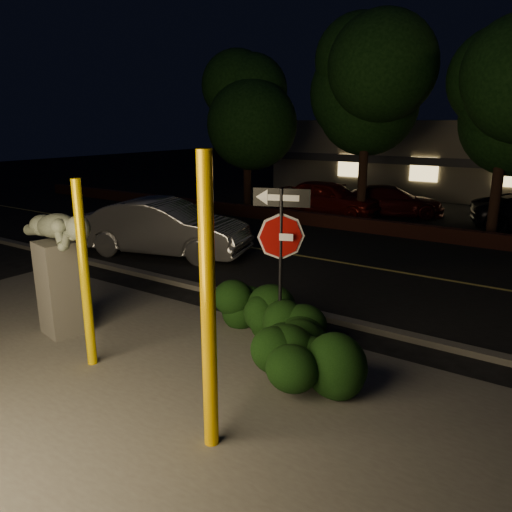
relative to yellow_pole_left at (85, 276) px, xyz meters
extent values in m
plane|color=black|center=(1.30, 11.04, -1.55)|extent=(90.00, 90.00, 0.00)
cube|color=#4C4944|center=(1.30, 0.04, -1.54)|extent=(14.00, 6.00, 0.02)
cube|color=black|center=(1.30, 8.04, -1.55)|extent=(80.00, 8.00, 0.01)
cube|color=#CBB451|center=(1.30, 8.04, -1.54)|extent=(80.00, 0.12, 0.00)
cube|color=#4C4944|center=(1.30, 3.94, -1.49)|extent=(80.00, 0.25, 0.12)
cube|color=#431C15|center=(1.30, 12.34, -1.30)|extent=(40.00, 0.35, 0.50)
cube|color=black|center=(1.30, 18.04, -1.55)|extent=(40.00, 12.00, 0.01)
cube|color=gray|center=(1.30, 26.04, 0.45)|extent=(22.00, 10.00, 4.00)
cube|color=#333338|center=(1.30, 20.94, 0.45)|extent=(22.00, 0.20, 0.40)
cube|color=#FFD87F|center=(-4.70, 20.99, 0.05)|extent=(1.40, 0.08, 1.20)
cube|color=#FFD87F|center=(-0.70, 20.99, 0.05)|extent=(1.40, 0.08, 1.20)
cube|color=#FFD87F|center=(3.30, 20.99, 0.05)|extent=(1.40, 0.08, 1.20)
cylinder|color=black|center=(-6.70, 14.04, 0.32)|extent=(0.36, 0.36, 3.75)
ellipsoid|color=black|center=(-6.70, 14.04, 3.81)|extent=(4.60, 4.60, 4.14)
cylinder|color=black|center=(-1.20, 14.24, 0.57)|extent=(0.36, 0.36, 4.25)
ellipsoid|color=black|center=(-1.20, 14.24, 4.52)|extent=(5.20, 5.20, 4.68)
cylinder|color=black|center=(3.80, 13.84, 0.45)|extent=(0.36, 0.36, 4.00)
ellipsoid|color=black|center=(3.80, 13.84, 4.13)|extent=(4.80, 4.80, 4.32)
cylinder|color=#FFCD00|center=(0.00, 0.00, 0.00)|extent=(0.16, 0.16, 3.11)
cylinder|color=#FFBA00|center=(3.01, -0.55, 0.28)|extent=(0.18, 0.18, 3.66)
cylinder|color=black|center=(2.25, 2.32, -0.12)|extent=(0.06, 0.06, 2.87)
cube|color=white|center=(2.25, 2.32, 0.49)|extent=(0.41, 0.18, 0.12)
cube|color=black|center=(2.25, 2.32, 1.16)|extent=(0.92, 0.36, 0.31)
cube|color=white|center=(2.25, 2.32, 1.16)|extent=(0.58, 0.23, 0.12)
cube|color=#4C4944|center=(-1.50, 0.56, -0.65)|extent=(0.83, 0.83, 1.81)
sphere|color=gray|center=(-0.53, 0.35, 0.66)|extent=(0.42, 0.42, 0.42)
ellipsoid|color=black|center=(1.39, 2.71, -1.03)|extent=(2.20, 1.49, 1.05)
ellipsoid|color=black|center=(2.77, 2.12, -1.04)|extent=(1.76, 1.38, 1.02)
ellipsoid|color=black|center=(3.38, 1.10, -1.01)|extent=(1.83, 1.53, 1.08)
imported|color=#A1A1A5|center=(-4.00, 5.88, -0.71)|extent=(5.40, 3.10, 1.68)
imported|color=maroon|center=(-2.87, 14.61, -0.79)|extent=(4.56, 1.97, 1.53)
imported|color=#3C0A0B|center=(-0.61, 16.07, -0.91)|extent=(4.76, 3.43, 1.28)
camera|label=1|loc=(6.55, -4.76, 2.39)|focal=35.00mm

